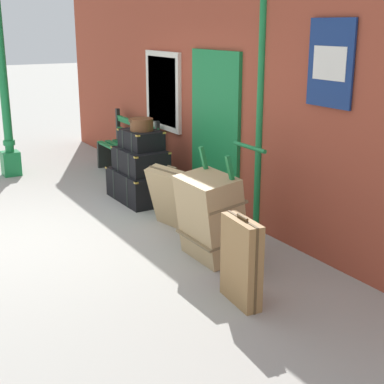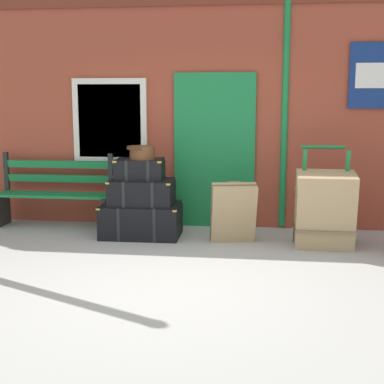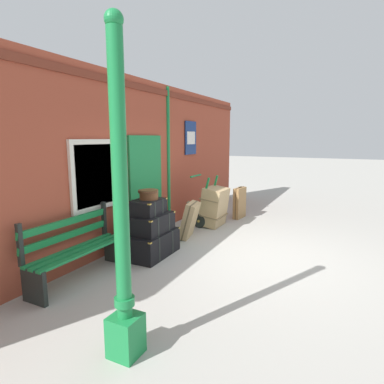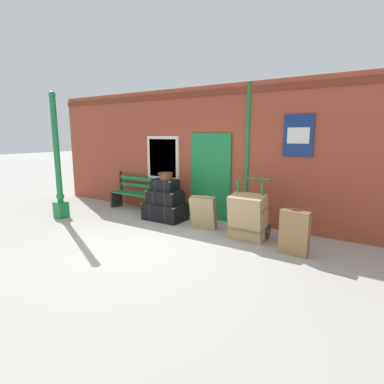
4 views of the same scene
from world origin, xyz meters
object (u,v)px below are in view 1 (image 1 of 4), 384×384
object	(u,v)px
lamp_post	(5,104)
steamer_trunk_middle	(141,160)
round_hatbox	(141,124)
porters_trolley	(224,231)
suitcase_caramel	(170,197)
platform_bench	(129,149)
suitcase_slate	(241,262)
steamer_trunk_top	(141,139)
steamer_trunk_base	(141,185)
large_brown_trunk	(210,217)

from	to	relation	value
lamp_post	steamer_trunk_middle	size ratio (longest dim) A/B	3.75
round_hatbox	porters_trolley	xyz separation A→B (m)	(2.27, -0.11, -0.83)
lamp_post	porters_trolley	distance (m)	4.84
porters_trolley	suitcase_caramel	size ratio (longest dim) A/B	1.55
platform_bench	round_hatbox	bearing A→B (deg)	-16.20
suitcase_slate	platform_bench	bearing A→B (deg)	168.02
steamer_trunk_top	suitcase_caramel	world-z (taller)	steamer_trunk_top
platform_bench	steamer_trunk_middle	world-z (taller)	platform_bench
steamer_trunk_middle	suitcase_caramel	distance (m)	1.21
suitcase_slate	lamp_post	bearing A→B (deg)	-172.77
steamer_trunk_middle	suitcase_slate	distance (m)	3.31
steamer_trunk_base	steamer_trunk_middle	world-z (taller)	steamer_trunk_middle
platform_bench	suitcase_slate	size ratio (longest dim) A/B	1.93
lamp_post	porters_trolley	size ratio (longest dim) A/B	2.60
round_hatbox	large_brown_trunk	bearing A→B (deg)	-7.29
steamer_trunk_middle	large_brown_trunk	bearing A→B (deg)	-6.59
steamer_trunk_top	steamer_trunk_base	bearing A→B (deg)	-65.96
steamer_trunk_top	porters_trolley	size ratio (longest dim) A/B	0.53
lamp_post	platform_bench	distance (m)	2.10
platform_bench	suitcase_caramel	bearing A→B (deg)	-12.94
steamer_trunk_middle	suitcase_caramel	bearing A→B (deg)	-7.86
steamer_trunk_top	round_hatbox	distance (m)	0.23
steamer_trunk_base	round_hatbox	world-z (taller)	round_hatbox
lamp_post	steamer_trunk_top	xyz separation A→B (m)	(2.31, 1.30, -0.30)
platform_bench	steamer_trunk_middle	xyz separation A→B (m)	(1.32, -0.41, 0.14)
steamer_trunk_middle	steamer_trunk_top	bearing A→B (deg)	132.43
steamer_trunk_top	large_brown_trunk	bearing A→B (deg)	-7.30
platform_bench	steamer_trunk_base	world-z (taller)	platform_bench
suitcase_slate	steamer_trunk_base	bearing A→B (deg)	170.29
steamer_trunk_middle	steamer_trunk_base	bearing A→B (deg)	-179.12
steamer_trunk_middle	large_brown_trunk	world-z (taller)	large_brown_trunk
steamer_trunk_base	steamer_trunk_top	xyz separation A→B (m)	(-0.01, 0.03, 0.66)
steamer_trunk_base	steamer_trunk_top	bearing A→B (deg)	114.04
steamer_trunk_top	suitcase_caramel	distance (m)	1.32
round_hatbox	suitcase_caramel	distance (m)	1.39
porters_trolley	steamer_trunk_base	bearing A→B (deg)	177.89
platform_bench	steamer_trunk_base	size ratio (longest dim) A/B	1.57
round_hatbox	steamer_trunk_top	bearing A→B (deg)	171.83
steamer_trunk_base	porters_trolley	bearing A→B (deg)	-2.11
lamp_post	platform_bench	size ratio (longest dim) A/B	1.92
lamp_post	suitcase_slate	size ratio (longest dim) A/B	3.71
steamer_trunk_middle	steamer_trunk_top	world-z (taller)	steamer_trunk_top
steamer_trunk_middle	suitcase_slate	world-z (taller)	suitcase_slate
lamp_post	platform_bench	xyz separation A→B (m)	(1.02, 1.68, -0.73)
lamp_post	steamer_trunk_base	size ratio (longest dim) A/B	3.01
platform_bench	suitcase_slate	world-z (taller)	platform_bench
lamp_post	suitcase_slate	bearing A→B (deg)	7.23
steamer_trunk_base	suitcase_caramel	bearing A→B (deg)	-7.75
steamer_trunk_middle	lamp_post	bearing A→B (deg)	-151.53
steamer_trunk_base	steamer_trunk_top	size ratio (longest dim) A/B	1.61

